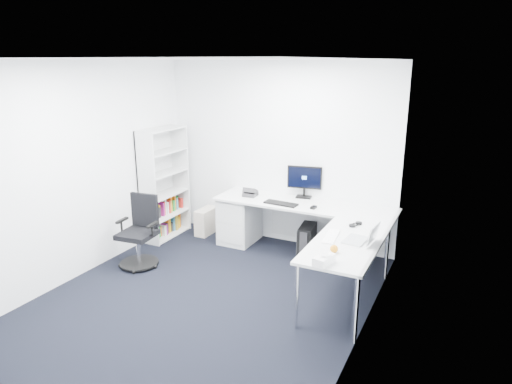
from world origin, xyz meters
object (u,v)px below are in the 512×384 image
at_px(l_desk, 294,237).
at_px(monitor, 304,182).
at_px(laptop, 356,231).
at_px(bookshelf, 164,184).
at_px(task_chair, 137,232).

relative_size(l_desk, monitor, 5.12).
bearing_deg(laptop, monitor, 135.72).
distance_m(bookshelf, laptop, 3.27).
xyz_separation_m(bookshelf, laptop, (3.18, -0.75, 0.01)).
distance_m(monitor, laptop, 1.73).
distance_m(l_desk, bookshelf, 2.23).
distance_m(bookshelf, task_chair, 1.19).
bearing_deg(monitor, laptop, -60.45).
height_order(task_chair, monitor, monitor).
xyz_separation_m(l_desk, bookshelf, (-2.17, 0.05, 0.48)).
distance_m(l_desk, monitor, 0.88).
bearing_deg(l_desk, task_chair, -150.73).
relative_size(l_desk, task_chair, 2.68).
distance_m(bookshelf, monitor, 2.16).
relative_size(task_chair, laptop, 2.94).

